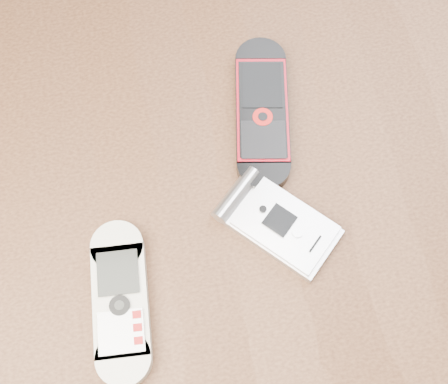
{
  "coord_description": "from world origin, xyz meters",
  "views": [
    {
      "loc": [
        -0.03,
        -0.2,
        1.26
      ],
      "look_at": [
        0.01,
        0.0,
        0.76
      ],
      "focal_mm": 50.0,
      "sensor_mm": 36.0,
      "label": 1
    }
  ],
  "objects_px": {
    "nokia_white": "(121,301)",
    "nokia_black_red": "(262,112)",
    "motorola_razr": "(282,225)",
    "table": "(219,235)"
  },
  "relations": [
    {
      "from": "nokia_white",
      "to": "motorola_razr",
      "type": "height_order",
      "value": "same"
    },
    {
      "from": "table",
      "to": "nokia_white",
      "type": "bearing_deg",
      "value": -141.02
    },
    {
      "from": "nokia_black_red",
      "to": "motorola_razr",
      "type": "relative_size",
      "value": 1.49
    },
    {
      "from": "table",
      "to": "motorola_razr",
      "type": "distance_m",
      "value": 0.13
    },
    {
      "from": "nokia_white",
      "to": "nokia_black_red",
      "type": "relative_size",
      "value": 0.87
    },
    {
      "from": "table",
      "to": "motorola_razr",
      "type": "xyz_separation_m",
      "value": [
        0.05,
        -0.04,
        0.11
      ]
    },
    {
      "from": "table",
      "to": "nokia_white",
      "type": "xyz_separation_m",
      "value": [
        -0.1,
        -0.08,
        0.11
      ]
    },
    {
      "from": "nokia_white",
      "to": "nokia_black_red",
      "type": "height_order",
      "value": "same"
    },
    {
      "from": "table",
      "to": "nokia_white",
      "type": "distance_m",
      "value": 0.17
    },
    {
      "from": "nokia_black_red",
      "to": "motorola_razr",
      "type": "xyz_separation_m",
      "value": [
        -0.01,
        -0.11,
        0.0
      ]
    }
  ]
}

